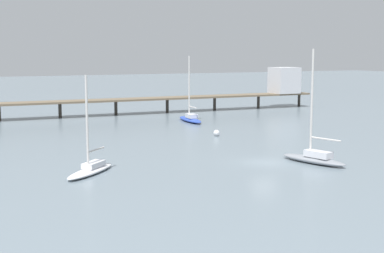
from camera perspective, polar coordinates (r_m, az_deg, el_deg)
The scene contains 6 objects.
ground_plane at distance 49.19m, azimuth 7.70°, elevation -3.82°, with size 400.00×400.00×0.00m, color slate.
pier at distance 92.44m, azimuth 1.62°, elevation 3.96°, with size 72.96×6.71×7.29m.
sailboat_white at distance 44.98m, azimuth -10.69°, elevation -4.28°, with size 5.75×5.50×8.12m.
sailboat_blue at distance 77.49m, azimuth -0.18°, elevation 0.94°, with size 2.39×7.50×9.49m.
sailboat_gray at distance 49.53m, azimuth 12.86°, elevation -3.08°, with size 3.27×6.88×10.24m.
mooring_buoy_mid at distance 64.23m, azimuth 2.62°, elevation -0.69°, with size 0.75×0.75×0.75m, color silver.
Camera 1 is at (-27.17, -39.82, 9.83)m, focal length 50.18 mm.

